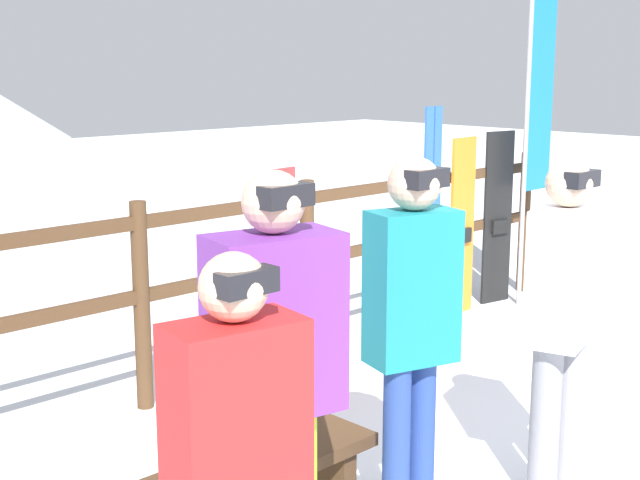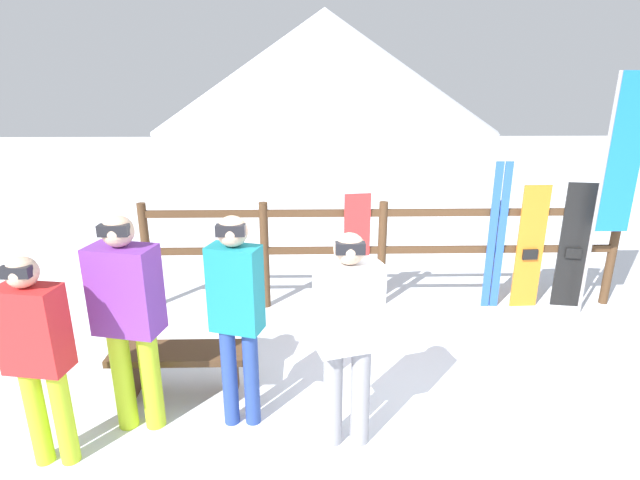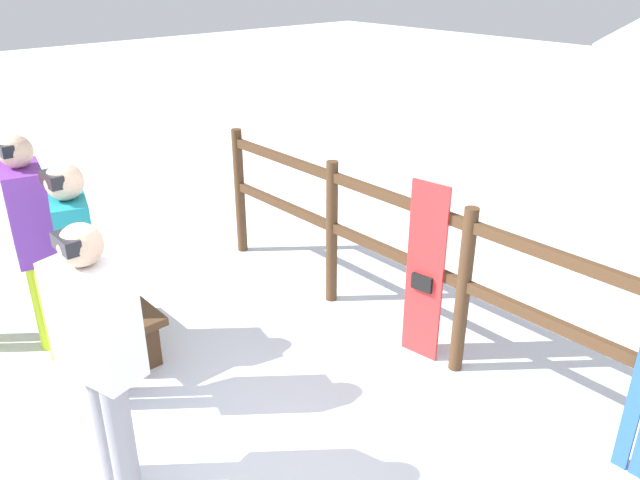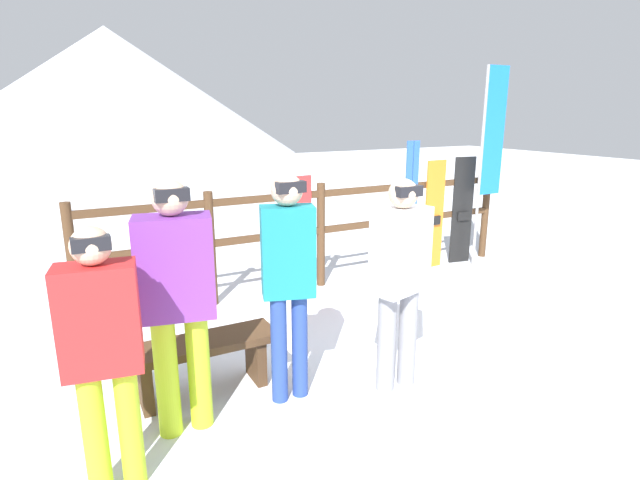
{
  "view_description": "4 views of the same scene",
  "coord_description": "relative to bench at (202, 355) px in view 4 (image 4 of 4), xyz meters",
  "views": [
    {
      "loc": [
        -4.19,
        -2.57,
        2.08
      ],
      "look_at": [
        -0.82,
        0.9,
        1.11
      ],
      "focal_mm": 50.0,
      "sensor_mm": 36.0,
      "label": 1
    },
    {
      "loc": [
        -0.84,
        -3.59,
        2.61
      ],
      "look_at": [
        -0.74,
        0.98,
        1.12
      ],
      "focal_mm": 28.0,
      "sensor_mm": 36.0,
      "label": 2
    },
    {
      "loc": [
        2.2,
        -1.41,
        2.8
      ],
      "look_at": [
        -0.72,
        1.17,
        1.01
      ],
      "focal_mm": 35.0,
      "sensor_mm": 36.0,
      "label": 3
    },
    {
      "loc": [
        -2.76,
        -3.34,
        2.12
      ],
      "look_at": [
        -0.47,
        1.02,
        0.83
      ],
      "focal_mm": 28.0,
      "sensor_mm": 36.0,
      "label": 4
    }
  ],
  "objects": [
    {
      "name": "ground_plane",
      "position": [
        1.95,
        -0.13,
        -0.32
      ],
      "size": [
        40.0,
        40.0,
        0.0
      ],
      "primitive_type": "plane",
      "color": "white"
    },
    {
      "name": "mountain_backdrop",
      "position": [
        1.95,
        23.75,
        2.68
      ],
      "size": [
        18.0,
        18.0,
        6.0
      ],
      "color": "silver",
      "rests_on": "ground"
    },
    {
      "name": "fence",
      "position": [
        1.95,
        1.75,
        0.44
      ],
      "size": [
        5.56,
        0.1,
        1.28
      ],
      "color": "#4C331E",
      "rests_on": "ground"
    },
    {
      "name": "bench",
      "position": [
        0.0,
        0.0,
        0.0
      ],
      "size": [
        1.14,
        0.36,
        0.44
      ],
      "color": "#4C331E",
      "rests_on": "ground"
    },
    {
      "name": "person_teal",
      "position": [
        0.56,
        -0.37,
        0.7
      ],
      "size": [
        0.42,
        0.31,
        1.7
      ],
      "color": "navy",
      "rests_on": "ground"
    },
    {
      "name": "person_purple",
      "position": [
        -0.22,
        -0.39,
        0.67
      ],
      "size": [
        0.52,
        0.36,
        1.71
      ],
      "color": "#B7D826",
      "rests_on": "ground"
    },
    {
      "name": "person_red",
      "position": [
        -0.71,
        -0.77,
        0.58
      ],
      "size": [
        0.44,
        0.28,
        1.55
      ],
      "color": "#B7D826",
      "rests_on": "ground"
    },
    {
      "name": "person_white",
      "position": [
        1.37,
        -0.61,
        0.63
      ],
      "size": [
        0.5,
        0.36,
        1.65
      ],
      "color": "gray",
      "rests_on": "ground"
    },
    {
      "name": "snowboard_red",
      "position": [
        1.65,
        1.69,
        0.37
      ],
      "size": [
        0.3,
        0.09,
        1.39
      ],
      "color": "red",
      "rests_on": "ground"
    },
    {
      "name": "ski_pair_blue",
      "position": [
        3.26,
        1.69,
        0.55
      ],
      "size": [
        0.19,
        0.02,
        1.74
      ],
      "color": "blue",
      "rests_on": "ground"
    },
    {
      "name": "snowboard_orange",
      "position": [
        3.66,
        1.69,
        0.42
      ],
      "size": [
        0.32,
        0.07,
        1.48
      ],
      "color": "orange",
      "rests_on": "ground"
    },
    {
      "name": "snowboard_black_stripe",
      "position": [
        4.17,
        1.69,
        0.43
      ],
      "size": [
        0.32,
        0.1,
        1.5
      ],
      "color": "black",
      "rests_on": "ground"
    },
    {
      "name": "rental_flag",
      "position": [
        4.37,
        1.5,
        1.34
      ],
      "size": [
        0.4,
        0.04,
        2.69
      ],
      "color": "#99999E",
      "rests_on": "ground"
    }
  ]
}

